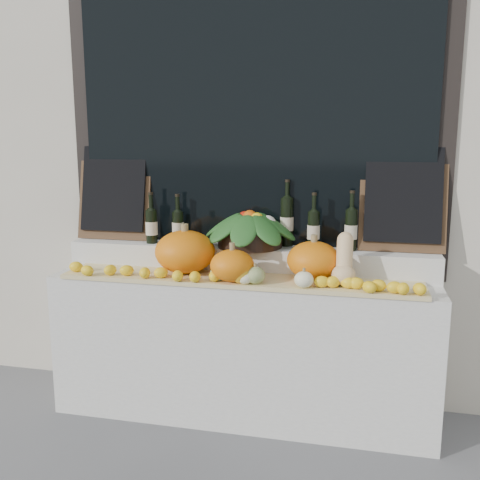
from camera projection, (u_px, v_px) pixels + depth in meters
The scene contains 18 objects.
storefront_facade at pixel (265, 58), 3.66m from camera, with size 7.00×0.94×4.50m.
display_sill at pixel (243, 346), 3.31m from camera, with size 2.30×0.55×0.88m, color silver.
rear_tier at pixel (248, 258), 3.35m from camera, with size 2.30×0.25×0.16m, color silver.
straw_bedding at pixel (238, 280), 3.10m from camera, with size 2.10×0.32×0.03m, color tan.
pumpkin_left at pixel (185, 252), 3.20m from camera, with size 0.36×0.36×0.26m, color orange.
pumpkin_right at pixel (314, 260), 3.07m from camera, with size 0.31×0.31×0.22m, color orange.
pumpkin_center at pixel (232, 265), 3.02m from camera, with size 0.25×0.25×0.18m, color orange.
butternut_squash at pixel (344, 262), 2.95m from camera, with size 0.13×0.20×0.28m.
decorative_gourds at pixel (254, 275), 2.96m from camera, with size 0.59×0.13×0.15m.
lemon_heap at pixel (234, 277), 2.99m from camera, with size 2.20×0.16×0.06m, color yellow, non-canonical shape.
produce_bowl at pixel (250, 229), 3.30m from camera, with size 0.61×0.61×0.24m.
wine_bottle_far_left at pixel (152, 226), 3.42m from camera, with size 0.08×0.08×0.33m.
wine_bottle_near_left at pixel (178, 226), 3.43m from camera, with size 0.08×0.08×0.31m.
wine_bottle_tall at pixel (287, 221), 3.32m from camera, with size 0.08×0.08×0.41m.
wine_bottle_near_right at pixel (313, 229), 3.23m from camera, with size 0.08×0.08×0.34m.
wine_bottle_far_right at pixel (351, 229), 3.18m from camera, with size 0.08×0.08×0.36m.
chalkboard_left at pixel (114, 191), 3.54m from camera, with size 0.50×0.15×0.61m.
chalkboard_right at pixel (403, 198), 3.14m from camera, with size 0.50×0.15×0.61m.
Camera 1 is at (0.67, -1.53, 1.70)m, focal length 40.00 mm.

